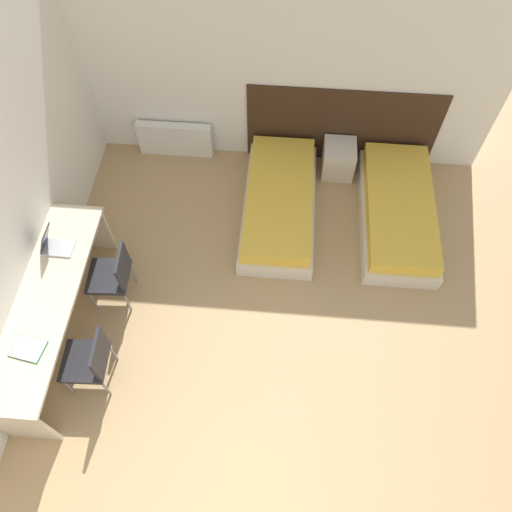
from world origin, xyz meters
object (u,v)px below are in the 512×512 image
object	(u,v)px
chair_near_laptop	(113,274)
bed_near_door	(398,211)
nightstand	(338,159)
laptop	(54,244)
chair_near_notebook	(90,360)
bed_near_window	(279,203)

from	to	relation	value
chair_near_laptop	bed_near_door	bearing A→B (deg)	19.53
nightstand	laptop	bearing A→B (deg)	-146.16
bed_near_door	chair_near_laptop	bearing A→B (deg)	-157.16
bed_near_door	nightstand	world-z (taller)	nightstand
nightstand	chair_near_notebook	xyz separation A→B (m)	(-2.44, -3.06, 0.25)
bed_near_window	chair_near_laptop	distance (m)	2.19
chair_near_notebook	laptop	xyz separation A→B (m)	(-0.55, 1.05, 0.36)
bed_near_window	chair_near_notebook	size ratio (longest dim) A/B	2.32
chair_near_notebook	laptop	world-z (taller)	laptop
nightstand	chair_near_laptop	bearing A→B (deg)	-139.28
bed_near_door	chair_near_laptop	xyz separation A→B (m)	(-3.17, -1.33, 0.29)
nightstand	laptop	distance (m)	3.65
nightstand	chair_near_notebook	bearing A→B (deg)	-128.58
bed_near_window	bed_near_door	size ratio (longest dim) A/B	1.00
chair_near_notebook	laptop	bearing A→B (deg)	114.76
chair_near_notebook	laptop	distance (m)	1.24
bed_near_window	chair_near_laptop	size ratio (longest dim) A/B	2.32
nightstand	bed_near_door	bearing A→B (deg)	-46.34
laptop	nightstand	bearing A→B (deg)	34.89
bed_near_window	chair_near_notebook	bearing A→B (deg)	-126.70
laptop	chair_near_notebook	bearing A→B (deg)	-61.48
bed_near_window	bed_near_door	distance (m)	1.46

